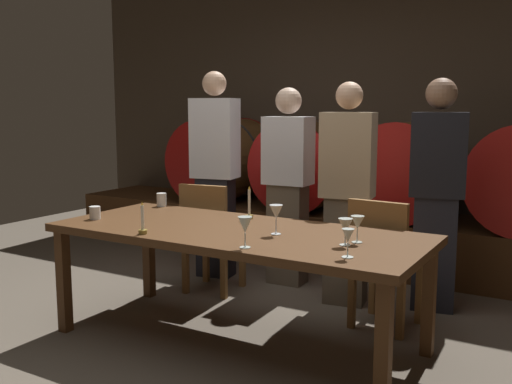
{
  "coord_description": "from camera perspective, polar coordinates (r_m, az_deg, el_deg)",
  "views": [
    {
      "loc": [
        1.97,
        -2.75,
        1.47
      ],
      "look_at": [
        0.15,
        0.32,
        0.95
      ],
      "focal_mm": 40.82,
      "sensor_mm": 36.0,
      "label": 1
    }
  ],
  "objects": [
    {
      "name": "ground_plane",
      "position": [
        3.69,
        -4.72,
        -15.21
      ],
      "size": [
        8.92,
        8.92,
        0.0
      ],
      "primitive_type": "plane",
      "color": "brown"
    },
    {
      "name": "guest_center_left",
      "position": [
        4.81,
        3.14,
        0.72
      ],
      "size": [
        0.39,
        0.25,
        1.63
      ],
      "rotation": [
        0.0,
        0.0,
        3.18
      ],
      "color": "brown",
      "rests_on": "ground"
    },
    {
      "name": "cup_right",
      "position": [
        4.44,
        -9.24,
        -0.75
      ],
      "size": [
        0.07,
        0.07,
        0.1
      ],
      "primitive_type": "cylinder",
      "color": "white",
      "rests_on": "dining_table"
    },
    {
      "name": "guest_far_left",
      "position": [
        5.02,
        -4.01,
        1.9
      ],
      "size": [
        0.42,
        0.31,
        1.77
      ],
      "rotation": [
        0.0,
        0.0,
        3.33
      ],
      "color": "black",
      "rests_on": "ground"
    },
    {
      "name": "chair_right",
      "position": [
        3.94,
        12.33,
        -6.31
      ],
      "size": [
        0.43,
        0.43,
        0.88
      ],
      "rotation": [
        0.0,
        0.0,
        3.06
      ],
      "color": "brown",
      "rests_on": "ground"
    },
    {
      "name": "candle_right",
      "position": [
        3.89,
        -0.66,
        -1.73
      ],
      "size": [
        0.05,
        0.05,
        0.22
      ],
      "color": "olive",
      "rests_on": "dining_table"
    },
    {
      "name": "back_wall",
      "position": [
        6.02,
        11.64,
        7.87
      ],
      "size": [
        6.86,
        0.24,
        2.88
      ],
      "primitive_type": "cube",
      "color": "#473A2D",
      "rests_on": "ground"
    },
    {
      "name": "wine_glass_far_right",
      "position": [
        2.92,
        9.0,
        -4.37
      ],
      "size": [
        0.06,
        0.06,
        0.15
      ],
      "color": "silver",
      "rests_on": "dining_table"
    },
    {
      "name": "wine_glass_center",
      "position": [
        3.18,
        8.75,
        -3.36
      ],
      "size": [
        0.08,
        0.08,
        0.15
      ],
      "color": "silver",
      "rests_on": "dining_table"
    },
    {
      "name": "wine_barrel_far_left",
      "position": [
        6.2,
        -3.18,
        3.14
      ],
      "size": [
        0.87,
        0.89,
        0.87
      ],
      "color": "brown",
      "rests_on": "barrel_shelf"
    },
    {
      "name": "candle_left",
      "position": [
        3.49,
        -11.04,
        -3.2
      ],
      "size": [
        0.05,
        0.05,
        0.2
      ],
      "color": "olive",
      "rests_on": "dining_table"
    },
    {
      "name": "guest_center_right",
      "position": [
        4.35,
        8.92,
        -0.05
      ],
      "size": [
        0.41,
        0.29,
        1.65
      ],
      "rotation": [
        0.0,
        0.0,
        3.29
      ],
      "color": "brown",
      "rests_on": "ground"
    },
    {
      "name": "cup_left",
      "position": [
        4.03,
        -15.5,
        -1.97
      ],
      "size": [
        0.07,
        0.07,
        0.09
      ],
      "primitive_type": "cylinder",
      "color": "white",
      "rests_on": "dining_table"
    },
    {
      "name": "chair_left",
      "position": [
        4.62,
        -4.55,
        -3.98
      ],
      "size": [
        0.45,
        0.45,
        0.88
      ],
      "rotation": [
        0.0,
        0.0,
        3.26
      ],
      "color": "brown",
      "rests_on": "ground"
    },
    {
      "name": "wine_barrel_center_left",
      "position": [
        5.71,
        5.23,
        2.67
      ],
      "size": [
        0.87,
        0.89,
        0.87
      ],
      "color": "#513319",
      "rests_on": "barrel_shelf"
    },
    {
      "name": "wine_glass_left",
      "position": [
        3.08,
        -1.08,
        -3.31
      ],
      "size": [
        0.08,
        0.08,
        0.17
      ],
      "color": "silver",
      "rests_on": "dining_table"
    },
    {
      "name": "wine_glass_far_left",
      "position": [
        3.41,
        1.98,
        -2.04
      ],
      "size": [
        0.08,
        0.08,
        0.18
      ],
      "color": "white",
      "rests_on": "dining_table"
    },
    {
      "name": "wine_barrel_center_right",
      "position": [
        5.37,
        14.75,
        2.07
      ],
      "size": [
        0.87,
        0.89,
        0.87
      ],
      "color": "brown",
      "rests_on": "barrel_shelf"
    },
    {
      "name": "wine_glass_right",
      "position": [
        3.25,
        9.91,
        -3.04
      ],
      "size": [
        0.07,
        0.07,
        0.15
      ],
      "color": "silver",
      "rests_on": "dining_table"
    },
    {
      "name": "guest_far_right",
      "position": [
        4.36,
        17.31,
        -0.09
      ],
      "size": [
        0.42,
        0.31,
        1.67
      ],
      "rotation": [
        0.0,
        0.0,
        3.35
      ],
      "color": "black",
      "rests_on": "ground"
    },
    {
      "name": "barrel_shelf",
      "position": [
        5.63,
        9.44,
        -4.4
      ],
      "size": [
        6.17,
        0.9,
        0.48
      ],
      "primitive_type": "cube",
      "color": "#4C2D16",
      "rests_on": "ground"
    },
    {
      "name": "dining_table",
      "position": [
        3.59,
        -1.91,
        -4.67
      ],
      "size": [
        2.32,
        0.96,
        0.73
      ],
      "color": "#4C2D16",
      "rests_on": "ground"
    }
  ]
}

